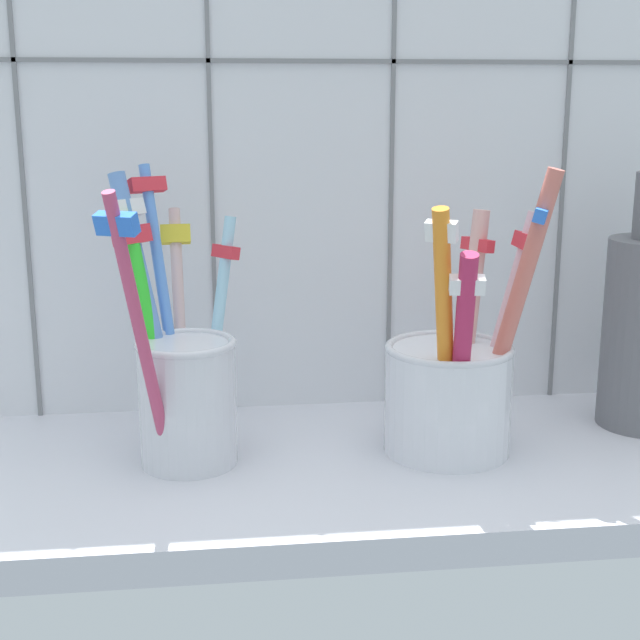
{
  "coord_description": "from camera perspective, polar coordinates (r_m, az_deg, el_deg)",
  "views": [
    {
      "loc": [
        -6.73,
        -54.15,
        24.49
      ],
      "look_at": [
        0.0,
        0.72,
        11.01
      ],
      "focal_mm": 51.55,
      "sensor_mm": 36.0,
      "label": 1
    }
  ],
  "objects": [
    {
      "name": "toothbrush_cup_left",
      "position": [
        0.58,
        -8.57,
        -3.76
      ],
      "size": [
        8.42,
        13.85,
        18.34
      ],
      "color": "silver",
      "rests_on": "counter_slab"
    },
    {
      "name": "toothbrush_cup_right",
      "position": [
        0.6,
        8.21,
        -4.07
      ],
      "size": [
        10.14,
        9.79,
        18.49
      ],
      "color": "white",
      "rests_on": "counter_slab"
    },
    {
      "name": "tile_wall_back",
      "position": [
        0.67,
        -1.21,
        11.99
      ],
      "size": [
        64.0,
        2.2,
        45.0
      ],
      "color": "white",
      "rests_on": "ground"
    },
    {
      "name": "counter_slab",
      "position": [
        0.59,
        0.09,
        -9.59
      ],
      "size": [
        64.0,
        22.0,
        2.0
      ],
      "primitive_type": "cube",
      "color": "silver",
      "rests_on": "ground"
    }
  ]
}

